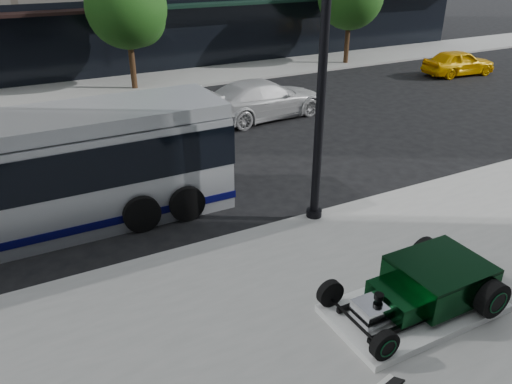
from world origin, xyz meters
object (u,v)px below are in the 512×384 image
white_sedan (263,99)px  lamppost (321,89)px  yellow_taxi (459,62)px  hot_rod (430,282)px

white_sedan → lamppost: bearing=154.8°
yellow_taxi → hot_rod: bearing=137.2°
hot_rod → yellow_taxi: size_ratio=0.79×
lamppost → hot_rod: bearing=-91.0°
lamppost → yellow_taxi: size_ratio=1.78×
hot_rod → yellow_taxi: 21.60m
hot_rod → white_sedan: (3.06, 12.44, 0.10)m
hot_rod → white_sedan: bearing=76.2°
hot_rod → yellow_taxi: (16.32, 14.16, 0.00)m
lamppost → white_sedan: lamppost is taller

